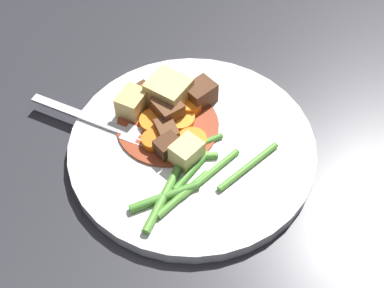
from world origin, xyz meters
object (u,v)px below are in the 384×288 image
object	(u,v)px
carrot_slice_2	(155,122)
meat_chunk_0	(168,148)
dinner_plate	(192,148)
carrot_slice_3	(191,141)
carrot_slice_1	(181,119)
carrot_slice_4	(189,105)
potato_chunk_2	(166,94)
meat_chunk_2	(167,132)
potato_chunk_0	(187,153)
carrot_slice_0	(178,97)
carrot_slice_5	(153,141)
meat_chunk_1	(143,94)
potato_chunk_1	(132,103)
meat_chunk_4	(200,94)
fork	(107,125)
meat_chunk_3	(167,110)

from	to	relation	value
carrot_slice_2	meat_chunk_0	size ratio (longest dim) A/B	1.32
dinner_plate	carrot_slice_3	distance (m)	0.01
dinner_plate	carrot_slice_1	bearing A→B (deg)	-3.00
carrot_slice_2	carrot_slice_4	size ratio (longest dim) A/B	1.14
potato_chunk_2	meat_chunk_2	world-z (taller)	potato_chunk_2
potato_chunk_0	dinner_plate	bearing A→B (deg)	-38.15
carrot_slice_0	carrot_slice_2	distance (m)	0.04
carrot_slice_2	carrot_slice_5	distance (m)	0.03
carrot_slice_2	carrot_slice_1	bearing A→B (deg)	-103.56
carrot_slice_3	meat_chunk_1	distance (m)	0.08
carrot_slice_1	potato_chunk_1	xyz separation A→B (m)	(0.03, 0.04, 0.01)
meat_chunk_4	potato_chunk_0	bearing A→B (deg)	146.02
meat_chunk_1	meat_chunk_4	bearing A→B (deg)	-116.33
potato_chunk_1	fork	world-z (taller)	potato_chunk_1
potato_chunk_0	meat_chunk_2	size ratio (longest dim) A/B	1.07
dinner_plate	potato_chunk_1	world-z (taller)	potato_chunk_1
carrot_slice_2	potato_chunk_2	size ratio (longest dim) A/B	0.78
meat_chunk_0	meat_chunk_4	bearing A→B (deg)	-48.29
carrot_slice_1	potato_chunk_2	size ratio (longest dim) A/B	0.79
dinner_plate	carrot_slice_1	world-z (taller)	carrot_slice_1
fork	carrot_slice_1	bearing A→B (deg)	-109.42
carrot_slice_1	potato_chunk_1	world-z (taller)	potato_chunk_1
potato_chunk_1	meat_chunk_0	bearing A→B (deg)	-169.38
carrot_slice_5	carrot_slice_2	bearing A→B (deg)	-23.83
meat_chunk_3	potato_chunk_1	bearing A→B (deg)	53.16
meat_chunk_3	dinner_plate	bearing A→B (deg)	-167.96
potato_chunk_2	carrot_slice_4	bearing A→B (deg)	-128.82
carrot_slice_3	potato_chunk_2	world-z (taller)	potato_chunk_2
meat_chunk_2	meat_chunk_3	xyz separation A→B (m)	(0.02, -0.01, 0.00)
carrot_slice_2	meat_chunk_1	xyz separation A→B (m)	(0.04, -0.00, 0.00)
carrot_slice_2	potato_chunk_1	size ratio (longest dim) A/B	1.01
carrot_slice_0	meat_chunk_4	xyz separation A→B (m)	(-0.01, -0.02, 0.01)
potato_chunk_1	potato_chunk_2	bearing A→B (deg)	-97.72
dinner_plate	carrot_slice_5	xyz separation A→B (m)	(0.02, 0.04, 0.01)
carrot_slice_1	meat_chunk_1	distance (m)	0.05
carrot_slice_3	meat_chunk_0	bearing A→B (deg)	96.83
carrot_slice_4	potato_chunk_1	xyz separation A→B (m)	(0.02, 0.06, 0.01)
potato_chunk_0	meat_chunk_3	bearing A→B (deg)	-3.83
potato_chunk_0	meat_chunk_0	world-z (taller)	potato_chunk_0
potato_chunk_0	carrot_slice_2	bearing A→B (deg)	12.57
potato_chunk_1	meat_chunk_1	bearing A→B (deg)	-54.67
dinner_plate	meat_chunk_0	distance (m)	0.03
carrot_slice_1	meat_chunk_0	size ratio (longest dim) A/B	1.35
carrot_slice_1	meat_chunk_3	distance (m)	0.02
meat_chunk_0	meat_chunk_2	distance (m)	0.02
potato_chunk_0	carrot_slice_5	bearing A→B (deg)	35.80
dinner_plate	meat_chunk_0	bearing A→B (deg)	95.05
potato_chunk_1	meat_chunk_3	xyz separation A→B (m)	(-0.02, -0.03, -0.00)
carrot_slice_0	meat_chunk_1	bearing A→B (deg)	66.96
meat_chunk_2	fork	world-z (taller)	meat_chunk_2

